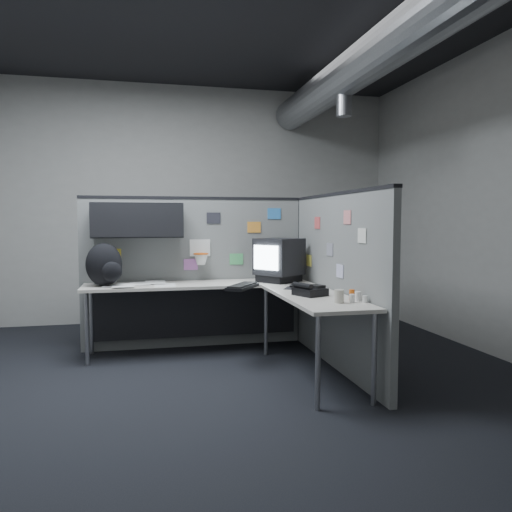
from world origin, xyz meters
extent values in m
cube|color=black|center=(0.00, 0.00, -0.01)|extent=(5.60, 5.60, 0.01)
cube|color=#9E9E99|center=(0.00, 2.80, 1.60)|extent=(5.60, 0.01, 3.20)
cube|color=#9E9E99|center=(0.00, -2.80, 1.60)|extent=(5.60, 0.01, 3.20)
cylinder|color=slate|center=(1.40, 0.00, 2.85)|extent=(0.40, 5.49, 0.40)
cylinder|color=slate|center=(1.40, 0.80, 2.60)|extent=(0.16, 0.16, 0.30)
cube|color=slate|center=(-0.08, 1.30, 0.80)|extent=(2.43, 0.06, 1.60)
cube|color=black|center=(-0.08, 1.30, 1.61)|extent=(2.43, 0.07, 0.03)
cube|color=black|center=(1.10, 1.30, 0.80)|extent=(0.07, 0.07, 1.60)
cube|color=black|center=(-0.70, 1.10, 1.38)|extent=(0.90, 0.35, 0.35)
cube|color=black|center=(-0.70, 0.93, 1.38)|extent=(0.90, 0.02, 0.33)
cube|color=silver|center=(-0.05, 1.26, 1.08)|extent=(0.22, 0.02, 0.18)
torus|color=#D85914|center=(-0.05, 1.17, 1.02)|extent=(0.16, 0.16, 0.01)
cone|color=white|center=(-0.05, 1.17, 0.96)|extent=(0.14, 0.14, 0.11)
cube|color=gold|center=(-0.95, 1.26, 1.02)|extent=(0.15, 0.01, 0.12)
cube|color=#26262D|center=(0.10, 1.26, 1.40)|extent=(0.15, 0.01, 0.12)
cube|color=#4CB266|center=(0.35, 1.26, 0.95)|extent=(0.15, 0.01, 0.12)
cube|color=orange|center=(0.55, 1.26, 1.30)|extent=(0.15, 0.01, 0.12)
cube|color=#337FCC|center=(0.78, 1.26, 1.45)|extent=(0.15, 0.01, 0.12)
cube|color=#B266B2|center=(-0.15, 1.26, 0.90)|extent=(0.15, 0.01, 0.12)
cube|color=slate|center=(1.10, 0.22, 0.80)|extent=(0.06, 2.23, 1.60)
cube|color=black|center=(1.10, 0.22, 1.61)|extent=(0.07, 2.23, 0.03)
cube|color=#CC4C4C|center=(1.06, 0.65, 1.35)|extent=(0.01, 0.15, 0.12)
cube|color=gray|center=(1.06, 0.30, 1.10)|extent=(0.01, 0.15, 0.12)
cube|color=#D87F7F|center=(1.06, -0.10, 1.40)|extent=(0.01, 0.15, 0.12)
cube|color=#E5D84C|center=(1.06, 0.90, 0.95)|extent=(0.01, 0.15, 0.12)
cube|color=silver|center=(1.06, -0.40, 1.25)|extent=(0.01, 0.15, 0.12)
cube|color=silver|center=(1.06, 0.05, 0.92)|extent=(0.01, 0.15, 0.12)
cube|color=beige|center=(-0.10, 0.98, 0.71)|extent=(2.30, 0.56, 0.03)
cube|color=beige|center=(0.78, -0.07, 0.71)|extent=(0.56, 1.55, 0.03)
cube|color=black|center=(-0.10, 1.20, 0.40)|extent=(2.18, 0.02, 0.55)
cylinder|color=gray|center=(-1.18, 0.76, 0.35)|extent=(0.04, 0.04, 0.70)
cylinder|color=gray|center=(-1.18, 1.20, 0.35)|extent=(0.04, 0.04, 0.70)
cylinder|color=gray|center=(0.56, 0.76, 0.35)|extent=(0.04, 0.04, 0.70)
cylinder|color=gray|center=(0.56, -0.78, 0.35)|extent=(0.04, 0.04, 0.70)
cylinder|color=gray|center=(1.00, -0.78, 0.35)|extent=(0.04, 0.04, 0.70)
cube|color=black|center=(0.74, 0.92, 0.77)|extent=(0.50, 0.49, 0.08)
cube|color=black|center=(0.74, 0.92, 1.00)|extent=(0.56, 0.56, 0.38)
cube|color=white|center=(0.57, 0.79, 1.00)|extent=(0.19, 0.26, 0.25)
cube|color=black|center=(0.26, 0.49, 0.74)|extent=(0.40, 0.49, 0.03)
cube|color=black|center=(0.26, 0.49, 0.77)|extent=(0.35, 0.44, 0.01)
cube|color=black|center=(0.74, 0.38, 0.73)|extent=(0.24, 0.26, 0.01)
ellipsoid|color=black|center=(0.74, 0.38, 0.76)|extent=(0.11, 0.09, 0.04)
cube|color=black|center=(0.74, -0.08, 0.76)|extent=(0.29, 0.31, 0.07)
cylinder|color=black|center=(0.67, -0.10, 0.82)|extent=(0.13, 0.22, 0.05)
cube|color=black|center=(0.80, -0.07, 0.81)|extent=(0.14, 0.16, 0.02)
cylinder|color=silver|center=(1.01, -0.46, 0.77)|extent=(0.05, 0.05, 0.08)
cylinder|color=silver|center=(0.94, -0.51, 0.76)|extent=(0.05, 0.05, 0.07)
cylinder|color=silver|center=(1.03, -0.54, 0.76)|extent=(0.04, 0.04, 0.05)
cylinder|color=#D85914|center=(0.98, -0.40, 0.77)|extent=(0.05, 0.05, 0.09)
cylinder|color=#B8B3A2|center=(0.83, -0.51, 0.78)|extent=(0.08, 0.08, 0.10)
cube|color=white|center=(-0.44, 0.88, 0.73)|extent=(0.22, 0.30, 0.00)
cube|color=white|center=(-0.69, 1.04, 0.73)|extent=(0.21, 0.30, 0.00)
cube|color=white|center=(-0.94, 0.94, 0.74)|extent=(0.21, 0.30, 0.00)
cube|color=white|center=(-0.54, 1.08, 0.74)|extent=(0.22, 0.30, 0.00)
cube|color=white|center=(-0.84, 0.86, 0.74)|extent=(0.21, 0.30, 0.00)
cube|color=white|center=(-1.03, 1.06, 0.75)|extent=(0.22, 0.30, 0.00)
ellipsoid|color=black|center=(-1.03, 0.95, 0.94)|extent=(0.40, 0.33, 0.42)
ellipsoid|color=black|center=(-0.95, 0.83, 0.88)|extent=(0.21, 0.15, 0.19)
camera|label=1|loc=(-0.66, -4.11, 1.37)|focal=35.00mm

